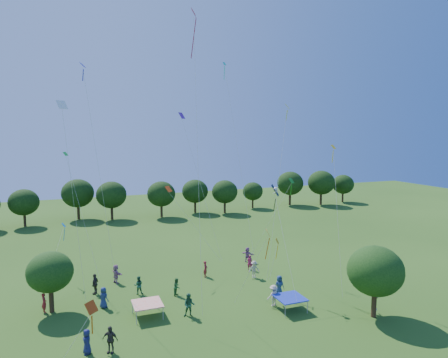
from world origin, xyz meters
TOP-DOWN VIEW (x-y plane):
  - near_tree_north at (-11.65, 21.81)m, footprint 3.54×3.54m
  - near_tree_east at (11.60, 11.89)m, footprint 4.24×4.24m
  - treeline at (-1.73, 55.43)m, footprint 88.01×8.77m
  - tent_red_stripe at (-4.70, 18.25)m, footprint 2.20×2.20m
  - tent_blue at (6.14, 15.24)m, footprint 2.20×2.20m
  - crowd_person_0 at (6.74, 18.05)m, footprint 0.90×0.49m
  - crowd_person_1 at (-12.19, 21.93)m, footprint 0.56×0.68m
  - crowd_person_2 at (-4.64, 22.90)m, footprint 0.86×0.56m
  - crowd_person_3 at (5.31, 16.45)m, footprint 1.18×0.59m
  - crowd_person_5 at (-6.19, 26.30)m, footprint 1.17×1.76m
  - crowd_person_6 at (-7.73, 21.11)m, footprint 0.91×0.94m
  - crowd_person_7 at (7.15, 25.01)m, footprint 0.69×0.63m
  - crowd_person_8 at (-1.55, 21.40)m, footprint 0.76×0.86m
  - crowd_person_9 at (6.57, 22.78)m, footprint 1.21×0.76m
  - crowd_person_10 at (-7.89, 14.02)m, footprint 1.14×0.97m
  - crowd_person_12 at (-9.29, 14.43)m, footprint 0.50×0.84m
  - crowd_person_13 at (2.21, 24.76)m, footprint 0.64×0.71m
  - crowd_person_14 at (-1.69, 17.09)m, footprint 1.02×0.79m
  - crowd_person_15 at (11.93, 12.20)m, footprint 0.96×1.21m
  - crowd_person_16 at (-8.20, 24.30)m, footprint 0.94×1.18m
  - crowd_person_17 at (7.97, 27.39)m, footprint 1.36×1.58m
  - pirate_kite at (6.94, 19.34)m, footprint 1.55×6.14m
  - red_high_kite at (-0.74, 18.10)m, footprint 1.25×5.08m
  - small_kite_0 at (0.80, 9.93)m, footprint 0.92×6.97m
  - small_kite_1 at (-0.26, 26.91)m, footprint 5.12×2.86m
  - small_kite_2 at (11.52, 17.13)m, footprint 2.54×5.06m
  - small_kite_3 at (-9.60, 27.87)m, footprint 2.63×4.71m
  - small_kite_4 at (-8.08, 22.23)m, footprint 2.29×0.58m
  - small_kite_5 at (1.45, 27.85)m, footprint 3.48×3.88m
  - small_kite_6 at (-9.97, 17.41)m, footprint 1.43×2.25m
  - small_kite_7 at (6.41, 27.87)m, footprint 2.51×2.97m
  - small_kite_8 at (-9.32, 8.29)m, footprint 2.44×2.39m
  - small_kite_9 at (6.66, 18.47)m, footprint 0.89×0.57m
  - small_kite_10 at (8.16, 20.29)m, footprint 3.28×2.49m
  - small_kite_11 at (10.10, 22.99)m, footprint 3.05×3.71m
  - small_kite_12 at (-10.81, 28.51)m, footprint 1.78×4.83m

SIDE VIEW (x-z plane):
  - crowd_person_8 at x=-1.55m, z-range 0.00..1.54m
  - crowd_person_7 at x=7.15m, z-range 0.00..1.56m
  - crowd_person_1 at x=-12.19m, z-range 0.00..1.58m
  - crowd_person_13 at x=2.21m, z-range 0.00..1.60m
  - crowd_person_2 at x=-4.64m, z-range 0.00..1.62m
  - crowd_person_12 at x=-9.29m, z-range 0.00..1.64m
  - crowd_person_17 at x=7.97m, z-range 0.00..1.66m
  - crowd_person_15 at x=11.93m, z-range 0.00..1.69m
  - crowd_person_9 at x=6.57m, z-range 0.00..1.71m
  - crowd_person_6 at x=-7.73m, z-range 0.00..1.72m
  - crowd_person_3 at x=5.31m, z-range 0.00..1.76m
  - crowd_person_5 at x=-6.19m, z-range 0.00..1.78m
  - crowd_person_10 at x=-7.89m, z-range 0.00..1.79m
  - crowd_person_0 at x=6.74m, z-range 0.00..1.82m
  - crowd_person_16 at x=-8.20m, z-range 0.00..1.83m
  - crowd_person_14 at x=-1.69m, z-range 0.00..1.83m
  - tent_red_stripe at x=-4.70m, z-range 0.49..1.59m
  - tent_blue at x=6.14m, z-range 0.49..1.59m
  - near_tree_north at x=-11.65m, z-range 0.84..5.72m
  - near_tree_east at x=11.60m, z-range 0.87..6.45m
  - treeline at x=-1.73m, z-range 0.70..7.48m
  - small_kite_9 at x=6.66m, z-range 2.48..6.22m
  - small_kite_12 at x=-10.81m, z-range 2.56..6.84m
  - small_kite_8 at x=-9.32m, z-range 2.91..7.66m
  - small_kite_0 at x=0.80m, z-range 3.24..10.56m
  - small_kite_1 at x=-0.26m, z-range 3.95..11.53m
  - small_kite_11 at x=10.10m, z-range 4.06..12.47m
  - pirate_kite at x=6.94m, z-range 4.86..13.17m
  - small_kite_3 at x=-9.60m, z-range 3.97..15.04m
  - small_kite_2 at x=11.52m, z-range 4.51..16.31m
  - small_kite_6 at x=-9.97m, z-range 5.87..20.84m
  - small_kite_10 at x=8.16m, z-range 5.67..21.14m
  - small_kite_5 at x=1.45m, z-range 6.17..21.07m
  - small_kite_4 at x=-8.08m, z-range 5.65..23.92m
  - small_kite_7 at x=6.41m, z-range 5.20..25.42m
  - red_high_kite at x=-0.74m, z-range 7.59..29.85m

